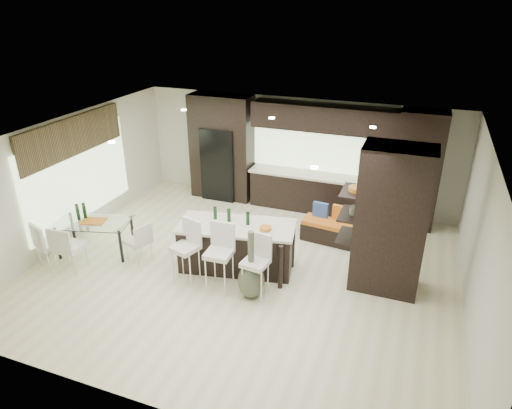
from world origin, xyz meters
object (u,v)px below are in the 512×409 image
at_px(bench, 331,232).
at_px(chair_far, 51,246).
at_px(chair_end, 138,244).
at_px(stool_right, 255,274).
at_px(kitchen_island, 237,246).
at_px(chair_near, 70,250).
at_px(stool_mid, 219,265).
at_px(dining_table, 96,237).
at_px(floor_vase, 251,265).
at_px(stool_left, 186,258).

relative_size(bench, chair_far, 1.38).
bearing_deg(chair_end, stool_right, -79.61).
xyz_separation_m(stool_right, bench, (0.83, 2.45, -0.24)).
xyz_separation_m(kitchen_island, bench, (1.51, 1.66, -0.23)).
bearing_deg(stool_right, chair_near, -165.24).
height_order(stool_mid, chair_end, stool_mid).
xyz_separation_m(bench, chair_near, (-4.48, -2.91, 0.22)).
bearing_deg(chair_near, dining_table, 85.91).
bearing_deg(chair_near, kitchen_island, 18.76).
bearing_deg(dining_table, stool_right, -19.64).
relative_size(bench, chair_near, 1.35).
relative_size(stool_right, dining_table, 0.65).
bearing_deg(floor_vase, bench, 70.11).
distance_m(kitchen_island, dining_table, 3.01).
bearing_deg(stool_mid, chair_end, 168.41).
height_order(stool_left, chair_near, stool_left).
height_order(kitchen_island, chair_far, kitchen_island).
xyz_separation_m(stool_right, floor_vase, (-0.07, -0.03, 0.18)).
bearing_deg(stool_left, dining_table, -170.63).
bearing_deg(chair_far, chair_end, 47.31).
bearing_deg(kitchen_island, stool_right, -59.86).
xyz_separation_m(kitchen_island, chair_near, (-2.97, -1.25, -0.00)).
xyz_separation_m(dining_table, chair_near, (0.00, -0.75, 0.10)).
relative_size(stool_left, chair_far, 1.11).
bearing_deg(bench, dining_table, -147.99).
bearing_deg(chair_end, chair_near, 142.46).
distance_m(chair_near, chair_end, 1.28).
bearing_deg(chair_near, stool_right, 3.03).
height_order(stool_left, floor_vase, floor_vase).
height_order(chair_near, chair_end, chair_near).
xyz_separation_m(chair_near, chair_end, (1.04, 0.75, -0.06)).
relative_size(floor_vase, dining_table, 0.89).
relative_size(kitchen_island, bench, 1.80).
distance_m(stool_left, bench, 3.31).
distance_m(stool_left, stool_right, 1.37).
bearing_deg(floor_vase, kitchen_island, 126.88).
height_order(stool_left, chair_end, stool_left).
height_order(stool_right, chair_end, stool_right).
distance_m(floor_vase, chair_far, 4.08).
distance_m(bench, dining_table, 4.98).
xyz_separation_m(bench, chair_far, (-4.95, -2.91, 0.21)).
distance_m(kitchen_island, stool_right, 1.05).
xyz_separation_m(stool_left, chair_near, (-2.28, -0.45, -0.04)).
bearing_deg(stool_right, kitchen_island, 138.47).
bearing_deg(stool_right, stool_mid, -171.05).
bearing_deg(chair_end, kitchen_island, -58.65).
xyz_separation_m(kitchen_island, dining_table, (-2.97, -0.50, -0.11)).
bearing_deg(floor_vase, dining_table, 174.93).
bearing_deg(stool_left, stool_mid, 16.15).
bearing_deg(chair_far, stool_mid, 28.26).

